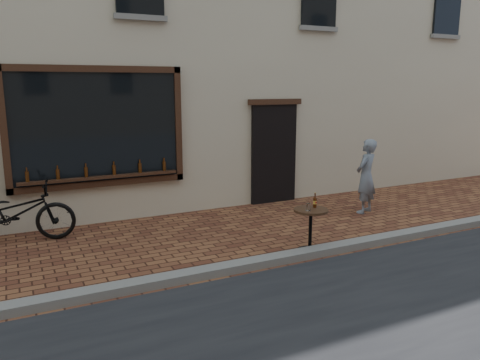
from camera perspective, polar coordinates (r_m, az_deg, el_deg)
name	(u,v)px	position (r m, az deg, el deg)	size (l,w,h in m)	color
ground	(280,268)	(6.97, 4.89, -10.65)	(90.00, 90.00, 0.00)	#51281A
kerb	(273,260)	(7.11, 4.06, -9.66)	(90.00, 0.25, 0.12)	slate
cargo_bicycle	(12,213)	(8.74, -26.03, -3.62)	(2.29, 0.97, 1.09)	black
bistro_table	(311,221)	(7.53, 8.62, -4.99)	(0.55, 0.55, 0.94)	black
pedestrian	(366,176)	(10.00, 15.11, 0.44)	(0.56, 0.37, 1.54)	slate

